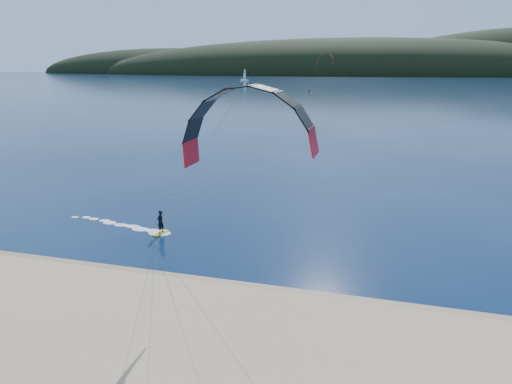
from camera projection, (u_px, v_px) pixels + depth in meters
The scene contains 6 objects.
ground at pixel (157, 323), 24.81m from camera, with size 1800.00×1800.00×0.00m, color #071738.
wet_sand at pixel (190, 285), 28.98m from camera, with size 220.00×2.50×0.10m.
headland at pixel (377, 75), 716.40m from camera, with size 1200.00×310.00×140.00m.
kitesurfer_near at pixel (245, 155), 28.03m from camera, with size 24.57×9.06×12.92m.
kitesurfer_far at pixel (325, 62), 216.92m from camera, with size 13.12×7.60×18.07m.
sailboat at pixel (244, 80), 422.87m from camera, with size 8.29×5.43×11.56m.
Camera 1 is at (11.06, -19.70, 13.68)m, focal length 31.55 mm.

